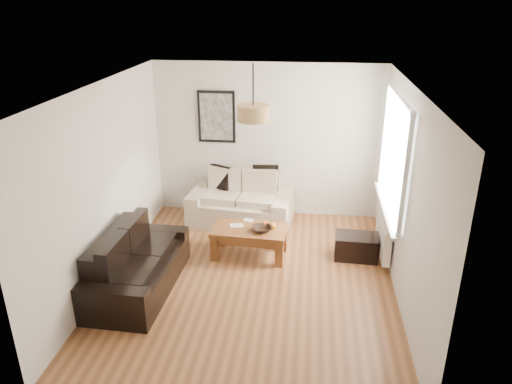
# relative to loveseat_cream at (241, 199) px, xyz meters

# --- Properties ---
(floor) EXTENTS (4.50, 4.50, 0.00)m
(floor) POSITION_rel_loveseat_cream_xyz_m (0.40, -1.78, -0.42)
(floor) COLOR brown
(floor) RESTS_ON ground
(ceiling) EXTENTS (3.80, 4.50, 0.00)m
(ceiling) POSITION_rel_loveseat_cream_xyz_m (0.40, -1.78, 2.18)
(ceiling) COLOR white
(ceiling) RESTS_ON floor
(wall_back) EXTENTS (3.80, 0.04, 2.60)m
(wall_back) POSITION_rel_loveseat_cream_xyz_m (0.40, 0.47, 0.88)
(wall_back) COLOR silver
(wall_back) RESTS_ON floor
(wall_front) EXTENTS (3.80, 0.04, 2.60)m
(wall_front) POSITION_rel_loveseat_cream_xyz_m (0.40, -4.03, 0.88)
(wall_front) COLOR silver
(wall_front) RESTS_ON floor
(wall_left) EXTENTS (0.04, 4.50, 2.60)m
(wall_left) POSITION_rel_loveseat_cream_xyz_m (-1.50, -1.78, 0.88)
(wall_left) COLOR silver
(wall_left) RESTS_ON floor
(wall_right) EXTENTS (0.04, 4.50, 2.60)m
(wall_right) POSITION_rel_loveseat_cream_xyz_m (2.30, -1.78, 0.88)
(wall_right) COLOR silver
(wall_right) RESTS_ON floor
(window_bay) EXTENTS (0.14, 1.90, 1.60)m
(window_bay) POSITION_rel_loveseat_cream_xyz_m (2.26, -0.98, 1.18)
(window_bay) COLOR white
(window_bay) RESTS_ON wall_right
(radiator) EXTENTS (0.10, 0.90, 0.52)m
(radiator) POSITION_rel_loveseat_cream_xyz_m (2.22, -0.98, -0.04)
(radiator) COLOR white
(radiator) RESTS_ON wall_right
(poster) EXTENTS (0.62, 0.04, 0.87)m
(poster) POSITION_rel_loveseat_cream_xyz_m (-0.45, 0.44, 1.28)
(poster) COLOR black
(poster) RESTS_ON wall_back
(pendant_shade) EXTENTS (0.40, 0.40, 0.20)m
(pendant_shade) POSITION_rel_loveseat_cream_xyz_m (0.40, -1.48, 1.81)
(pendant_shade) COLOR tan
(pendant_shade) RESTS_ON ceiling
(loveseat_cream) EXTENTS (1.76, 1.08, 0.83)m
(loveseat_cream) POSITION_rel_loveseat_cream_xyz_m (0.00, 0.00, 0.00)
(loveseat_cream) COLOR beige
(loveseat_cream) RESTS_ON floor
(sofa_leather) EXTENTS (0.93, 1.81, 0.77)m
(sofa_leather) POSITION_rel_loveseat_cream_xyz_m (-1.03, -2.12, -0.03)
(sofa_leather) COLOR black
(sofa_leather) RESTS_ON floor
(coffee_table) EXTENTS (1.11, 0.65, 0.44)m
(coffee_table) POSITION_rel_loveseat_cream_xyz_m (0.29, -1.10, -0.20)
(coffee_table) COLOR brown
(coffee_table) RESTS_ON floor
(ottoman) EXTENTS (0.63, 0.42, 0.35)m
(ottoman) POSITION_rel_loveseat_cream_xyz_m (1.85, -0.98, -0.24)
(ottoman) COLOR black
(ottoman) RESTS_ON floor
(cushion_left) EXTENTS (0.41, 0.28, 0.39)m
(cushion_left) POSITION_rel_loveseat_cream_xyz_m (-0.38, 0.20, 0.31)
(cushion_left) COLOR black
(cushion_left) RESTS_ON loveseat_cream
(cushion_right) EXTENTS (0.44, 0.17, 0.43)m
(cushion_right) POSITION_rel_loveseat_cream_xyz_m (0.39, 0.20, 0.32)
(cushion_right) COLOR black
(cushion_right) RESTS_ON loveseat_cream
(fruit_bowl) EXTENTS (0.34, 0.34, 0.07)m
(fruit_bowl) POSITION_rel_loveseat_cream_xyz_m (0.48, -1.16, 0.06)
(fruit_bowl) COLOR black
(fruit_bowl) RESTS_ON coffee_table
(orange_a) EXTENTS (0.09, 0.09, 0.07)m
(orange_a) POSITION_rel_loveseat_cream_xyz_m (0.62, -1.02, 0.06)
(orange_a) COLOR #F55C14
(orange_a) RESTS_ON fruit_bowl
(orange_b) EXTENTS (0.11, 0.11, 0.09)m
(orange_b) POSITION_rel_loveseat_cream_xyz_m (0.63, -1.05, 0.06)
(orange_b) COLOR orange
(orange_b) RESTS_ON fruit_bowl
(orange_c) EXTENTS (0.09, 0.09, 0.09)m
(orange_c) POSITION_rel_loveseat_cream_xyz_m (0.51, -1.00, 0.06)
(orange_c) COLOR #FD5C15
(orange_c) RESTS_ON fruit_bowl
(papers) EXTENTS (0.22, 0.17, 0.01)m
(papers) POSITION_rel_loveseat_cream_xyz_m (0.09, -1.03, 0.03)
(papers) COLOR silver
(papers) RESTS_ON coffee_table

